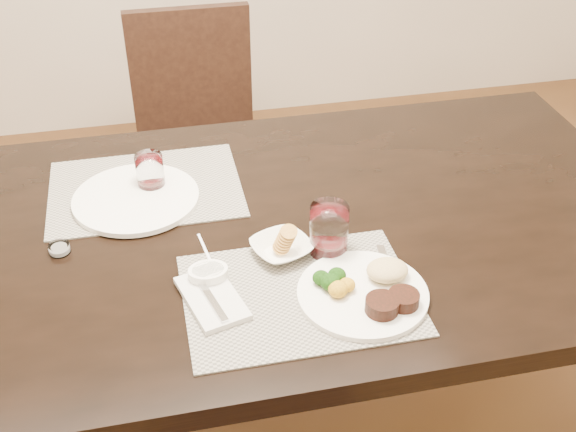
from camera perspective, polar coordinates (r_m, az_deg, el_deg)
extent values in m
cube|color=black|center=(1.65, -4.07, -1.60)|extent=(2.00, 1.00, 0.05)
cube|color=black|center=(2.46, 16.38, 0.01)|extent=(0.08, 0.08, 0.70)
cube|color=black|center=(2.52, -6.81, 4.46)|extent=(0.42, 0.42, 0.04)
cube|color=black|center=(2.49, -10.07, -2.57)|extent=(0.04, 0.04, 0.41)
cube|color=black|center=(2.51, -1.90, -1.53)|extent=(0.04, 0.04, 0.41)
cube|color=black|center=(2.79, -10.59, 1.91)|extent=(0.04, 0.04, 0.41)
cube|color=black|center=(2.81, -3.27, 2.80)|extent=(0.04, 0.04, 0.41)
cube|color=black|center=(2.57, -7.69, 11.27)|extent=(0.42, 0.04, 0.45)
cube|color=gray|center=(1.45, 0.90, -6.22)|extent=(0.46, 0.34, 0.00)
cube|color=gray|center=(1.79, -11.19, 2.13)|extent=(0.46, 0.34, 0.00)
cylinder|color=white|center=(1.45, 5.91, -6.12)|extent=(0.26, 0.26, 0.01)
cylinder|color=black|center=(1.40, 7.43, -7.01)|extent=(0.07, 0.07, 0.03)
cylinder|color=black|center=(1.42, 9.11, -6.49)|extent=(0.06, 0.06, 0.03)
ellipsoid|color=#D0B77C|center=(1.48, 7.86, -4.26)|extent=(0.09, 0.07, 0.04)
ellipsoid|color=#17440D|center=(1.44, 3.37, -5.21)|extent=(0.04, 0.04, 0.03)
ellipsoid|color=gold|center=(1.42, 3.98, -5.79)|extent=(0.04, 0.04, 0.03)
cube|color=silver|center=(1.44, -6.03, -6.48)|extent=(0.14, 0.19, 0.01)
cube|color=silver|center=(1.42, -5.95, -6.76)|extent=(0.05, 0.12, 0.01)
cube|color=silver|center=(1.48, -6.12, -4.66)|extent=(0.03, 0.05, 0.00)
cube|color=silver|center=(1.53, 7.78, -3.76)|extent=(0.03, 0.13, 0.00)
cube|color=black|center=(1.46, 9.10, -6.15)|extent=(0.03, 0.09, 0.01)
imported|color=white|center=(1.54, -0.55, -2.56)|extent=(0.16, 0.16, 0.03)
cylinder|color=#C38D3D|center=(1.53, -0.55, -1.95)|extent=(0.04, 0.04, 0.04)
cylinder|color=white|center=(1.48, -6.31, -4.65)|extent=(0.08, 0.08, 0.03)
cylinder|color=#0F3D0D|center=(1.47, -6.34, -4.35)|extent=(0.06, 0.06, 0.01)
cube|color=silver|center=(1.50, -6.64, -2.50)|extent=(0.01, 0.05, 0.04)
cylinder|color=silver|center=(1.53, 3.25, -1.08)|extent=(0.08, 0.08, 0.11)
cylinder|color=#3C0508|center=(1.55, 3.20, -2.35)|extent=(0.07, 0.07, 0.03)
cylinder|color=white|center=(1.75, -11.92, 1.37)|extent=(0.30, 0.30, 0.01)
cylinder|color=silver|center=(1.76, -10.84, 3.41)|extent=(0.07, 0.07, 0.09)
cylinder|color=#3C0508|center=(1.78, -10.72, 2.48)|extent=(0.06, 0.06, 0.02)
cylinder|color=silver|center=(1.63, -17.61, -2.47)|extent=(0.05, 0.05, 0.02)
cylinder|color=silver|center=(1.63, -17.58, -2.60)|extent=(0.03, 0.03, 0.01)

